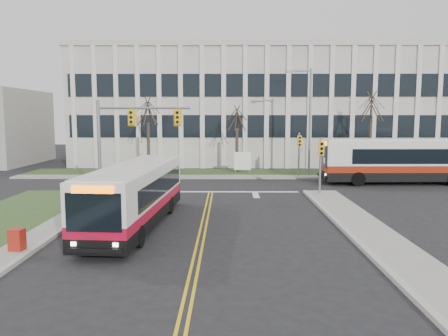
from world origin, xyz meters
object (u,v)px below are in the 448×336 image
(directory_sign, at_px, (243,161))
(newspaper_box_blue, at_px, (78,204))
(streetlight, at_px, (308,116))
(bus_cross, at_px, (405,162))
(newspaper_box_red, at_px, (17,241))
(bus_main, at_px, (136,196))

(directory_sign, bearing_deg, newspaper_box_blue, -120.89)
(streetlight, bearing_deg, bus_cross, -30.83)
(streetlight, relative_size, bus_cross, 0.73)
(bus_cross, distance_m, newspaper_box_red, 27.91)
(bus_main, height_order, bus_cross, bus_cross)
(newspaper_box_red, bearing_deg, bus_cross, 44.92)
(newspaper_box_blue, bearing_deg, newspaper_box_red, -77.84)
(bus_cross, bearing_deg, directory_sign, -114.69)
(streetlight, relative_size, bus_main, 0.86)
(bus_main, xyz_separation_m, newspaper_box_red, (-3.62, -4.26, -0.95))
(bus_main, distance_m, newspaper_box_red, 5.67)
(streetlight, relative_size, newspaper_box_red, 9.68)
(directory_sign, relative_size, newspaper_box_blue, 2.11)
(newspaper_box_blue, relative_size, newspaper_box_red, 1.00)
(bus_cross, bearing_deg, streetlight, -122.03)
(directory_sign, xyz_separation_m, newspaper_box_blue, (-9.44, -15.78, -0.70))
(bus_cross, height_order, newspaper_box_blue, bus_cross)
(bus_cross, height_order, newspaper_box_red, bus_cross)
(streetlight, height_order, directory_sign, streetlight)
(directory_sign, height_order, newspaper_box_blue, directory_sign)
(bus_main, bearing_deg, newspaper_box_blue, 146.09)
(directory_sign, relative_size, bus_cross, 0.16)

